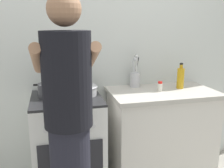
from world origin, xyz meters
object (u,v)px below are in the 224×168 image
(stove_range, at_px, (68,145))
(pot, at_px, (49,90))
(spice_bottle, at_px, (160,86))
(oil_bottle, at_px, (181,78))
(mixing_bowl, at_px, (82,90))
(person, at_px, (69,131))
(utensil_crock, at_px, (135,78))

(stove_range, bearing_deg, pot, 166.93)
(spice_bottle, relative_size, oil_bottle, 0.37)
(stove_range, bearing_deg, mixing_bowl, 16.18)
(person, bearing_deg, oil_bottle, 30.51)
(stove_range, distance_m, oil_bottle, 1.24)
(utensil_crock, bearing_deg, stove_range, -163.34)
(utensil_crock, relative_size, oil_bottle, 1.29)
(oil_bottle, bearing_deg, spice_bottle, -167.32)
(oil_bottle, relative_size, person, 0.15)
(mixing_bowl, relative_size, spice_bottle, 3.11)
(stove_range, distance_m, person, 0.75)
(utensil_crock, bearing_deg, pot, -168.13)
(stove_range, bearing_deg, spice_bottle, -0.61)
(spice_bottle, bearing_deg, oil_bottle, 12.68)
(oil_bottle, bearing_deg, stove_range, -177.72)
(spice_bottle, bearing_deg, pot, 177.63)
(stove_range, distance_m, utensil_crock, 0.91)
(pot, xyz_separation_m, mixing_bowl, (0.28, 0.01, -0.02))
(person, bearing_deg, pot, 99.89)
(oil_bottle, bearing_deg, utensil_crock, 158.19)
(person, bearing_deg, spice_bottle, 34.44)
(spice_bottle, height_order, person, person)
(utensil_crock, bearing_deg, person, -130.97)
(stove_range, bearing_deg, oil_bottle, 2.28)
(stove_range, xyz_separation_m, pot, (-0.14, 0.03, 0.51))
(person, bearing_deg, stove_range, 87.62)
(stove_range, relative_size, pot, 3.52)
(mixing_bowl, xyz_separation_m, utensil_crock, (0.55, 0.17, 0.05))
(oil_bottle, bearing_deg, mixing_bowl, -179.80)
(mixing_bowl, height_order, person, person)
(pot, relative_size, person, 0.15)
(pot, distance_m, utensil_crock, 0.85)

